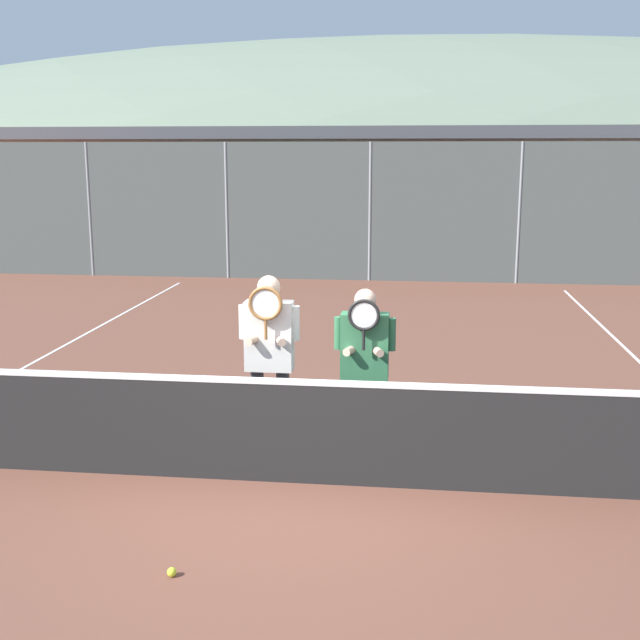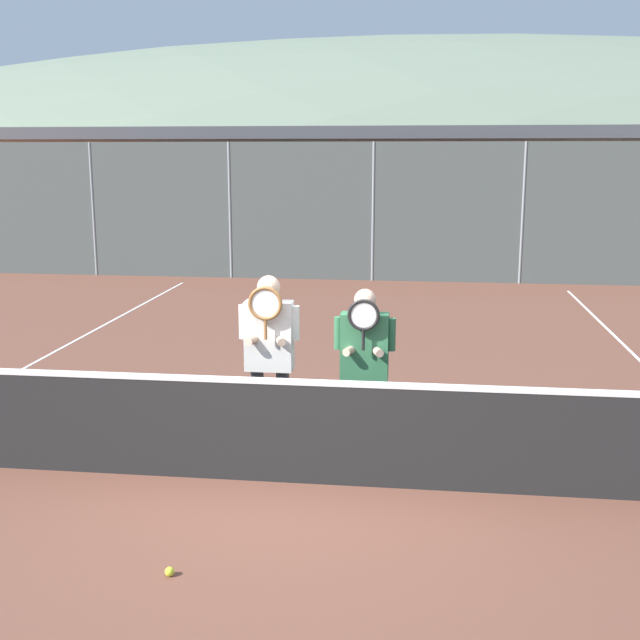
# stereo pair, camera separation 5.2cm
# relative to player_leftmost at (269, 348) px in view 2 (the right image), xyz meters

# --- Properties ---
(ground_plane) EXTENTS (120.00, 120.00, 0.00)m
(ground_plane) POSITION_rel_player_leftmost_xyz_m (0.31, -0.70, -1.09)
(ground_plane) COLOR brown
(hill_distant) EXTENTS (121.38, 67.44, 23.60)m
(hill_distant) POSITION_rel_player_leftmost_xyz_m (0.31, 63.45, -1.09)
(hill_distant) COLOR slate
(hill_distant) RESTS_ON ground_plane
(clubhouse_building) EXTENTS (21.97, 5.50, 3.71)m
(clubhouse_building) POSITION_rel_player_leftmost_xyz_m (-1.65, 18.53, 0.79)
(clubhouse_building) COLOR tan
(clubhouse_building) RESTS_ON ground_plane
(fence_back) EXTENTS (20.45, 0.06, 3.21)m
(fence_back) POSITION_rel_player_leftmost_xyz_m (0.31, 11.22, 0.52)
(fence_back) COLOR gray
(fence_back) RESTS_ON ground_plane
(tennis_net) EXTENTS (11.66, 0.09, 1.09)m
(tennis_net) POSITION_rel_player_leftmost_xyz_m (0.31, -0.70, -0.58)
(tennis_net) COLOR gray
(tennis_net) RESTS_ON ground_plane
(court_line_left_sideline) EXTENTS (0.05, 16.00, 0.01)m
(court_line_left_sideline) POSITION_rel_player_leftmost_xyz_m (-4.03, 2.30, -1.08)
(court_line_left_sideline) COLOR white
(court_line_left_sideline) RESTS_ON ground_plane
(player_leftmost) EXTENTS (0.60, 0.34, 1.80)m
(player_leftmost) POSITION_rel_player_leftmost_xyz_m (0.00, 0.00, 0.00)
(player_leftmost) COLOR #56565B
(player_leftmost) RESTS_ON ground_plane
(player_center_left) EXTENTS (0.59, 0.34, 1.70)m
(player_center_left) POSITION_rel_player_leftmost_xyz_m (0.94, -0.03, -0.07)
(player_center_left) COLOR #56565B
(player_center_left) RESTS_ON ground_plane
(car_far_left) EXTENTS (4.52, 2.02, 1.83)m
(car_far_left) POSITION_rel_player_leftmost_xyz_m (-6.29, 13.84, -0.15)
(car_far_left) COLOR maroon
(car_far_left) RESTS_ON ground_plane
(car_left_of_center) EXTENTS (4.29, 2.07, 1.75)m
(car_left_of_center) POSITION_rel_player_leftmost_xyz_m (-1.29, 14.02, -0.19)
(car_left_of_center) COLOR #285638
(car_left_of_center) RESTS_ON ground_plane
(car_center) EXTENTS (4.18, 2.09, 1.88)m
(car_center) POSITION_rel_player_leftmost_xyz_m (3.54, 13.47, -0.14)
(car_center) COLOR maroon
(car_center) RESTS_ON ground_plane
(tennis_ball_on_court) EXTENTS (0.07, 0.07, 0.07)m
(tennis_ball_on_court) POSITION_rel_player_leftmost_xyz_m (-0.27, -2.45, -1.05)
(tennis_ball_on_court) COLOR #CCDB33
(tennis_ball_on_court) RESTS_ON ground_plane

